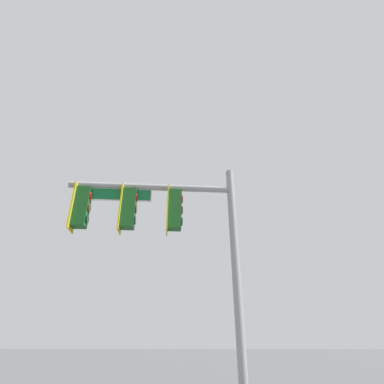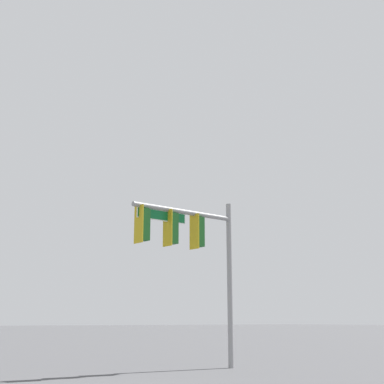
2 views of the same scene
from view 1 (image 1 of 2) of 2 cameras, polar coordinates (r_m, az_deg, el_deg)
name	(u,v)px [view 1 (image 1 of 2)]	position (r m, az deg, el deg)	size (l,w,h in m)	color
signal_pole_near	(161,224)	(7.92, -5.97, -6.07)	(4.55, 0.75, 6.15)	gray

